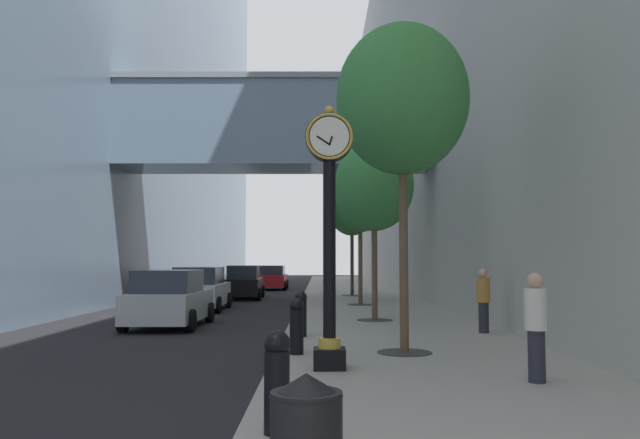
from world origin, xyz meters
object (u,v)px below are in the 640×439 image
at_px(bollard_nearest, 279,379).
at_px(car_red_trailing, 274,278).
at_px(car_white_near, 202,289).
at_px(bollard_fourth, 303,313).
at_px(street_tree_far, 353,209).
at_px(street_tree_near, 404,100).
at_px(bollard_third, 298,325).
at_px(pedestrian_by_clock, 485,299).
at_px(car_black_mid, 246,283).
at_px(pedestrian_walking, 538,324).
at_px(car_silver_far, 171,299).
at_px(street_tree_mid_far, 362,206).
at_px(street_clock, 331,223).
at_px(street_tree_mid_near, 376,186).

relative_size(bollard_nearest, car_red_trailing, 0.26).
bearing_deg(car_white_near, bollard_fourth, -65.89).
distance_m(bollard_fourth, car_white_near, 10.63).
relative_size(street_tree_far, car_red_trailing, 1.43).
xyz_separation_m(car_white_near, car_red_trailing, (1.54, 17.79, -0.04)).
bearing_deg(street_tree_near, street_tree_far, 90.00).
bearing_deg(bollard_third, pedestrian_by_clock, 37.81).
bearing_deg(car_black_mid, street_tree_near, -74.11).
bearing_deg(street_tree_far, bollard_nearest, -94.72).
bearing_deg(pedestrian_walking, bollard_third, 142.82).
distance_m(bollard_fourth, pedestrian_by_clock, 4.74).
bearing_deg(pedestrian_by_clock, car_red_trailing, 105.64).
bearing_deg(pedestrian_walking, car_silver_far, 130.44).
xyz_separation_m(street_tree_mid_far, car_black_mid, (-5.65, 6.27, -3.45)).
bearing_deg(bollard_fourth, street_tree_near, -50.95).
bearing_deg(pedestrian_walking, bollard_nearest, -143.28).
xyz_separation_m(bollard_fourth, car_red_trailing, (-2.81, 27.50, 0.08)).
bearing_deg(street_clock, street_tree_mid_far, 84.32).
distance_m(bollard_fourth, street_tree_mid_near, 5.89).
xyz_separation_m(bollard_nearest, pedestrian_by_clock, (4.67, 9.30, 0.29)).
bearing_deg(bollard_nearest, car_black_mid, 97.73).
distance_m(pedestrian_walking, car_silver_far, 12.09).
distance_m(street_tree_mid_far, pedestrian_walking, 17.02).
relative_size(bollard_fourth, street_tree_mid_near, 0.20).
height_order(street_clock, car_black_mid, street_clock).
relative_size(street_tree_mid_far, car_red_trailing, 1.25).
distance_m(bollard_nearest, pedestrian_by_clock, 10.41).
distance_m(car_white_near, car_red_trailing, 17.86).
bearing_deg(car_red_trailing, street_clock, -83.88).
bearing_deg(car_black_mid, street_tree_mid_far, -47.96).
bearing_deg(street_tree_far, street_clock, -93.95).
height_order(street_tree_mid_far, pedestrian_walking, street_tree_mid_far).
distance_m(street_tree_near, car_red_trailing, 30.90).
relative_size(street_tree_near, street_tree_far, 1.11).
bearing_deg(street_tree_far, street_tree_mid_far, -90.00).
relative_size(street_tree_mid_near, car_white_near, 1.34).
distance_m(street_clock, bollard_third, 2.64).
relative_size(bollard_nearest, pedestrian_walking, 0.66).
relative_size(car_white_near, car_silver_far, 1.01).
height_order(street_tree_near, street_tree_mid_near, street_tree_near).
xyz_separation_m(bollard_fourth, car_white_near, (-4.34, 9.70, 0.12)).
xyz_separation_m(street_tree_near, street_tree_far, (0.00, 20.39, -0.55)).
xyz_separation_m(street_tree_far, car_red_trailing, (-4.97, 9.77, -3.95)).
distance_m(street_tree_mid_near, car_red_trailing, 24.15).
height_order(bollard_nearest, car_white_near, car_white_near).
bearing_deg(pedestrian_by_clock, street_tree_far, 98.41).
distance_m(bollard_third, bollard_fourth, 2.84).
distance_m(street_tree_mid_far, car_red_trailing, 17.65).
bearing_deg(bollard_fourth, street_tree_far, 83.04).
relative_size(bollard_third, car_black_mid, 0.24).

